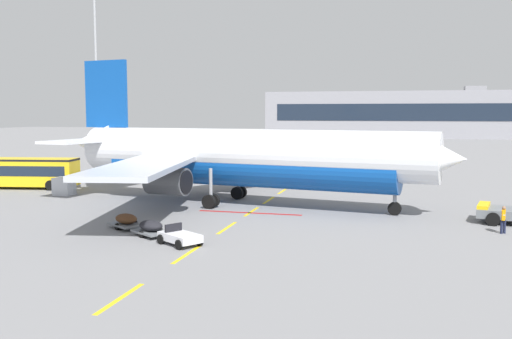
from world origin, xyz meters
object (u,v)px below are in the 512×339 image
ground_crew_worker (503,218)px  apron_light_mast_near (95,32)px  baggage_train (151,228)px  airliner_foreground (241,157)px  catering_truck (204,161)px  fuel_service_truck (126,165)px  uld_cargo_container (64,186)px  apron_shuttle_bus (17,171)px

ground_crew_worker → apron_light_mast_near: (-47.08, 32.76, 17.40)m
ground_crew_worker → apron_light_mast_near: apron_light_mast_near is taller
baggage_train → airliner_foreground: bearing=81.2°
catering_truck → ground_crew_worker: (29.49, -26.96, -0.65)m
airliner_foreground → apron_light_mast_near: apron_light_mast_near is taller
airliner_foreground → ground_crew_worker: bearing=-19.5°
catering_truck → fuel_service_truck: (-6.80, -6.80, 0.00)m
airliner_foreground → uld_cargo_container: airliner_foreground is taller
uld_cargo_container → apron_light_mast_near: size_ratio=0.05×
catering_truck → apron_light_mast_near: bearing=161.8°
apron_shuttle_bus → ground_crew_worker: 44.70m
apron_shuttle_bus → catering_truck: catering_truck is taller
catering_truck → apron_light_mast_near: size_ratio=0.24×
airliner_foreground → ground_crew_worker: 20.35m
airliner_foreground → catering_truck: 22.93m
airliner_foreground → apron_shuttle_bus: (-24.42, 3.95, -2.20)m
airliner_foreground → baggage_train: size_ratio=4.35×
baggage_train → uld_cargo_container: uld_cargo_container is taller
airliner_foreground → catering_truck: size_ratio=4.88×
airliner_foreground → apron_shuttle_bus: airliner_foreground is taller
baggage_train → uld_cargo_container: bearing=137.4°
ground_crew_worker → apron_shuttle_bus: bearing=166.2°
apron_shuttle_bus → uld_cargo_container: bearing=-21.8°
apron_shuttle_bus → apron_light_mast_near: size_ratio=0.41×
catering_truck → baggage_train: catering_truck is taller
apron_shuttle_bus → fuel_service_truck: (7.10, 9.49, -0.10)m
baggage_train → uld_cargo_container: (-15.20, 13.99, 0.28)m
uld_cargo_container → airliner_foreground: bearing=-3.5°
fuel_service_truck → apron_light_mast_near: bearing=130.6°
catering_truck → ground_crew_worker: bearing=-42.4°
fuel_service_truck → baggage_train: fuel_service_truck is taller
fuel_service_truck → ground_crew_worker: (36.30, -20.17, -0.65)m
fuel_service_truck → baggage_train: 30.52m
fuel_service_truck → apron_light_mast_near: 23.57m
ground_crew_worker → apron_light_mast_near: size_ratio=0.06×
apron_shuttle_bus → fuel_service_truck: fuel_service_truck is taller
catering_truck → ground_crew_worker: catering_truck is taller
apron_light_mast_near → ground_crew_worker: bearing=-34.8°
catering_truck → airliner_foreground: bearing=-62.6°
uld_cargo_container → apron_light_mast_near: apron_light_mast_near is taller
fuel_service_truck → baggage_train: bearing=-59.8°
catering_truck → baggage_train: (8.52, -33.17, -1.12)m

